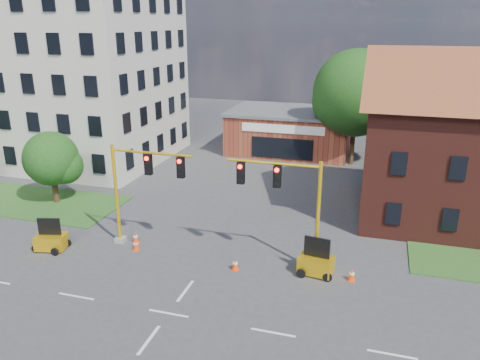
{
  "coord_description": "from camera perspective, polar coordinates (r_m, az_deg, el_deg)",
  "views": [
    {
      "loc": [
        8.51,
        -16.93,
        12.98
      ],
      "look_at": [
        0.52,
        10.0,
        3.37
      ],
      "focal_mm": 35.0,
      "sensor_mm": 36.0,
      "label": 1
    }
  ],
  "objects": [
    {
      "name": "brick_shop",
      "position": [
        48.89,
        6.13,
        6.0
      ],
      "size": [
        12.4,
        8.4,
        4.3
      ],
      "color": "maroon",
      "rests_on": "ground"
    },
    {
      "name": "ground",
      "position": [
        22.96,
        -8.69,
        -15.77
      ],
      "size": [
        120.0,
        120.0,
        0.0
      ],
      "primitive_type": "plane",
      "color": "#3F3F42",
      "rests_on": "ground"
    },
    {
      "name": "lane_markings",
      "position": [
        20.85,
        -12.37,
        -20.11
      ],
      "size": [
        60.0,
        36.0,
        0.01
      ],
      "primitive_type": null,
      "color": "white",
      "rests_on": "ground"
    },
    {
      "name": "signal_mast_west",
      "position": [
        27.8,
        -12.06,
        -0.56
      ],
      "size": [
        5.3,
        0.6,
        6.2
      ],
      "color": "gray",
      "rests_on": "ground"
    },
    {
      "name": "tree_large",
      "position": [
        44.51,
        14.5,
        9.87
      ],
      "size": [
        8.33,
        7.93,
        10.7
      ],
      "color": "#312012",
      "rests_on": "ground"
    },
    {
      "name": "pickup_white",
      "position": [
        34.61,
        23.18,
        -3.5
      ],
      "size": [
        5.24,
        2.83,
        1.4
      ],
      "primitive_type": "imported",
      "rotation": [
        0.0,
        0.0,
        1.47
      ],
      "color": "white",
      "rests_on": "ground"
    },
    {
      "name": "cone_d",
      "position": [
        25.66,
        13.47,
        -11.2
      ],
      "size": [
        0.4,
        0.4,
        0.7
      ],
      "color": "#FF420D",
      "rests_on": "ground"
    },
    {
      "name": "trailer_east",
      "position": [
        25.79,
        9.26,
        -9.97
      ],
      "size": [
        1.95,
        1.44,
        2.04
      ],
      "rotation": [
        0.0,
        0.0,
        -0.14
      ],
      "color": "yellow",
      "rests_on": "ground"
    },
    {
      "name": "signal_mast_east",
      "position": [
        25.0,
        5.84,
        -2.46
      ],
      "size": [
        5.3,
        0.6,
        6.2
      ],
      "color": "gray",
      "rests_on": "ground"
    },
    {
      "name": "cone_b",
      "position": [
        28.7,
        -12.56,
        -7.73
      ],
      "size": [
        0.4,
        0.4,
        0.7
      ],
      "color": "#FF420D",
      "rests_on": "ground"
    },
    {
      "name": "office_block",
      "position": [
        48.25,
        -20.41,
        14.59
      ],
      "size": [
        18.4,
        15.4,
        20.6
      ],
      "color": "beige",
      "rests_on": "ground"
    },
    {
      "name": "cone_c",
      "position": [
        25.95,
        -0.58,
        -10.26
      ],
      "size": [
        0.4,
        0.4,
        0.7
      ],
      "color": "#FF420D",
      "rests_on": "ground"
    },
    {
      "name": "cone_a",
      "position": [
        29.62,
        -12.59,
        -6.86
      ],
      "size": [
        0.4,
        0.4,
        0.7
      ],
      "color": "#FF420D",
      "rests_on": "ground"
    },
    {
      "name": "trailer_west",
      "position": [
        30.15,
        -22.04,
        -6.82
      ],
      "size": [
        1.93,
        1.53,
        1.93
      ],
      "rotation": [
        0.0,
        0.0,
        0.26
      ],
      "color": "yellow",
      "rests_on": "ground"
    },
    {
      "name": "tree_nw_front",
      "position": [
        36.71,
        -21.69,
        2.22
      ],
      "size": [
        4.17,
        3.97,
        5.43
      ],
      "color": "#312012",
      "rests_on": "ground"
    }
  ]
}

